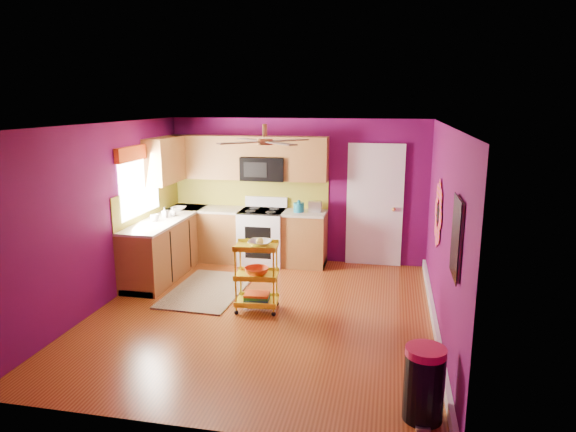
# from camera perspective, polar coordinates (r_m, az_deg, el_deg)

# --- Properties ---
(ground) EXTENTS (5.00, 5.00, 0.00)m
(ground) POSITION_cam_1_polar(r_m,az_deg,el_deg) (7.00, -2.80, -10.81)
(ground) COLOR maroon
(ground) RESTS_ON ground
(room_envelope) EXTENTS (4.54, 5.04, 2.52)m
(room_envelope) POSITION_cam_1_polar(r_m,az_deg,el_deg) (6.52, -2.73, 2.45)
(room_envelope) COLOR #580A48
(room_envelope) RESTS_ON ground
(lower_cabinets) EXTENTS (2.81, 2.31, 0.94)m
(lower_cabinets) POSITION_cam_1_polar(r_m,az_deg,el_deg) (8.88, -8.39, -2.83)
(lower_cabinets) COLOR brown
(lower_cabinets) RESTS_ON ground
(electric_range) EXTENTS (0.76, 0.66, 1.13)m
(electric_range) POSITION_cam_1_polar(r_m,az_deg,el_deg) (8.96, -2.83, -2.23)
(electric_range) COLOR white
(electric_range) RESTS_ON ground
(upper_cabinetry) EXTENTS (2.80, 2.30, 1.26)m
(upper_cabinetry) POSITION_cam_1_polar(r_m,az_deg,el_deg) (8.91, -7.27, 6.22)
(upper_cabinetry) COLOR brown
(upper_cabinetry) RESTS_ON ground
(left_window) EXTENTS (0.08, 1.35, 1.08)m
(left_window) POSITION_cam_1_polar(r_m,az_deg,el_deg) (8.28, -16.20, 4.89)
(left_window) COLOR white
(left_window) RESTS_ON ground
(panel_door) EXTENTS (0.95, 0.11, 2.15)m
(panel_door) POSITION_cam_1_polar(r_m,az_deg,el_deg) (8.86, 9.61, 1.03)
(panel_door) COLOR white
(panel_door) RESTS_ON ground
(right_wall_art) EXTENTS (0.04, 2.74, 1.04)m
(right_wall_art) POSITION_cam_1_polar(r_m,az_deg,el_deg) (6.06, 17.08, -0.71)
(right_wall_art) COLOR black
(right_wall_art) RESTS_ON ground
(ceiling_fan) EXTENTS (1.01, 1.01, 0.26)m
(ceiling_fan) POSITION_cam_1_polar(r_m,az_deg,el_deg) (6.63, -2.59, 8.36)
(ceiling_fan) COLOR #BF8C3F
(ceiling_fan) RESTS_ON ground
(shag_rug) EXTENTS (1.08, 1.70, 0.02)m
(shag_rug) POSITION_cam_1_polar(r_m,az_deg,el_deg) (7.87, -8.88, -8.14)
(shag_rug) COLOR #301E10
(shag_rug) RESTS_ON ground
(rolling_cart) EXTENTS (0.60, 0.47, 1.02)m
(rolling_cart) POSITION_cam_1_polar(r_m,az_deg,el_deg) (6.93, -3.45, -6.40)
(rolling_cart) COLOR yellow
(rolling_cart) RESTS_ON ground
(trash_can) EXTENTS (0.40, 0.42, 0.69)m
(trash_can) POSITION_cam_1_polar(r_m,az_deg,el_deg) (4.93, 14.87, -17.57)
(trash_can) COLOR black
(trash_can) RESTS_ON ground
(teal_kettle) EXTENTS (0.18, 0.18, 0.21)m
(teal_kettle) POSITION_cam_1_polar(r_m,az_deg,el_deg) (8.70, 1.21, 0.99)
(teal_kettle) COLOR #12708A
(teal_kettle) RESTS_ON lower_cabinets
(toaster) EXTENTS (0.22, 0.15, 0.18)m
(toaster) POSITION_cam_1_polar(r_m,az_deg,el_deg) (8.74, 3.03, 1.06)
(toaster) COLOR beige
(toaster) RESTS_ON lower_cabinets
(soap_bottle_a) EXTENTS (0.08, 0.08, 0.17)m
(soap_bottle_a) POSITION_cam_1_polar(r_m,az_deg,el_deg) (8.52, -13.55, 0.39)
(soap_bottle_a) COLOR #EA3F72
(soap_bottle_a) RESTS_ON lower_cabinets
(soap_bottle_b) EXTENTS (0.12, 0.12, 0.15)m
(soap_bottle_b) POSITION_cam_1_polar(r_m,az_deg,el_deg) (8.60, -12.67, 0.47)
(soap_bottle_b) COLOR white
(soap_bottle_b) RESTS_ON lower_cabinets
(counter_dish) EXTENTS (0.24, 0.24, 0.06)m
(counter_dish) POSITION_cam_1_polar(r_m,az_deg,el_deg) (9.05, -12.06, 0.81)
(counter_dish) COLOR white
(counter_dish) RESTS_ON lower_cabinets
(counter_cup) EXTENTS (0.13, 0.13, 0.11)m
(counter_cup) POSITION_cam_1_polar(r_m,az_deg,el_deg) (8.31, -14.60, -0.20)
(counter_cup) COLOR white
(counter_cup) RESTS_ON lower_cabinets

